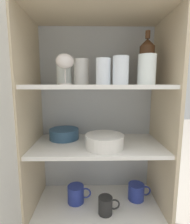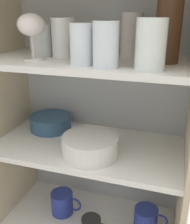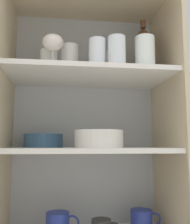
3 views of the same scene
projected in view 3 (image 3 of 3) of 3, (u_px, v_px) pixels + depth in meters
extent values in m
cube|color=#B2B7BC|center=(85.00, 145.00, 1.33)|extent=(0.75, 0.02, 1.34)
cube|color=#CCB793|center=(2.00, 145.00, 1.10)|extent=(0.02, 0.41, 1.34)
cube|color=#CCB793|center=(168.00, 145.00, 1.19)|extent=(0.02, 0.41, 1.34)
cube|color=#CCB793|center=(89.00, 0.00, 1.23)|extent=(0.75, 0.41, 0.02)
cube|color=white|center=(89.00, 150.00, 1.14)|extent=(0.71, 0.37, 0.02)
cube|color=white|center=(89.00, 77.00, 1.18)|extent=(0.71, 0.37, 0.02)
cylinder|color=white|center=(97.00, 54.00, 1.09)|extent=(0.07, 0.07, 0.12)
cylinder|color=white|center=(117.00, 52.00, 1.08)|extent=(0.07, 0.07, 0.13)
cylinder|color=white|center=(70.00, 60.00, 1.19)|extent=(0.08, 0.08, 0.13)
cylinder|color=silver|center=(113.00, 66.00, 1.31)|extent=(0.07, 0.07, 0.15)
cylinder|color=white|center=(145.00, 53.00, 1.10)|extent=(0.08, 0.08, 0.14)
cylinder|color=white|center=(49.00, 62.00, 1.19)|extent=(0.08, 0.08, 0.11)
cylinder|color=silver|center=(52.00, 68.00, 1.09)|extent=(0.07, 0.07, 0.01)
cylinder|color=silver|center=(53.00, 59.00, 1.09)|extent=(0.01, 0.01, 0.07)
ellipsoid|color=silver|center=(53.00, 43.00, 1.10)|extent=(0.09, 0.09, 0.07)
cylinder|color=#4C2D19|center=(144.00, 56.00, 1.23)|extent=(0.08, 0.08, 0.20)
cone|color=#4C2D19|center=(143.00, 32.00, 1.25)|extent=(0.08, 0.08, 0.04)
cylinder|color=#4C2D19|center=(143.00, 24.00, 1.25)|extent=(0.02, 0.02, 0.04)
cylinder|color=silver|center=(99.00, 147.00, 1.08)|extent=(0.20, 0.20, 0.01)
cylinder|color=silver|center=(99.00, 145.00, 1.08)|extent=(0.20, 0.20, 0.01)
cylinder|color=silver|center=(99.00, 142.00, 1.08)|extent=(0.20, 0.20, 0.01)
cylinder|color=silver|center=(99.00, 140.00, 1.08)|extent=(0.20, 0.20, 0.01)
cylinder|color=silver|center=(99.00, 138.00, 1.08)|extent=(0.20, 0.20, 0.01)
cylinder|color=silver|center=(99.00, 136.00, 1.08)|extent=(0.20, 0.20, 0.01)
cylinder|color=silver|center=(99.00, 134.00, 1.08)|extent=(0.20, 0.20, 0.01)
cylinder|color=silver|center=(99.00, 131.00, 1.08)|extent=(0.20, 0.20, 0.01)
cylinder|color=#33567A|center=(43.00, 141.00, 1.21)|extent=(0.18, 0.18, 0.06)
torus|color=#33567A|center=(44.00, 135.00, 1.21)|extent=(0.17, 0.17, 0.01)
torus|color=#283893|center=(72.00, 223.00, 1.11)|extent=(0.07, 0.01, 0.07)
cylinder|color=#283893|center=(141.00, 221.00, 1.16)|extent=(0.10, 0.10, 0.10)
torus|color=#283893|center=(154.00, 219.00, 1.17)|extent=(0.06, 0.01, 0.06)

